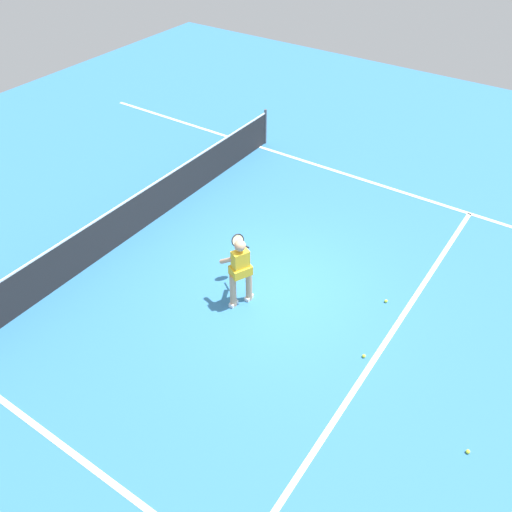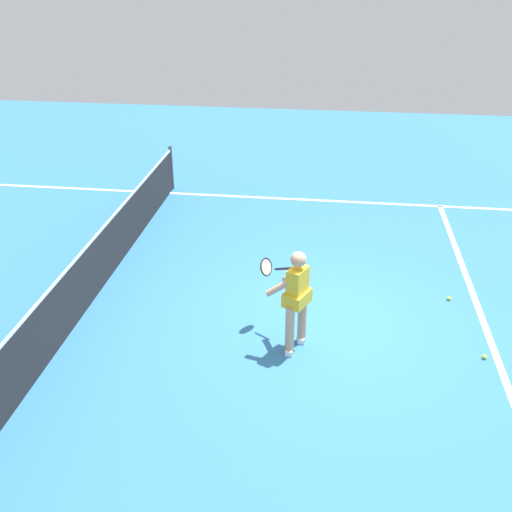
{
  "view_description": "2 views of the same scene",
  "coord_description": "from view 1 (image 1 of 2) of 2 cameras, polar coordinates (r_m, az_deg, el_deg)",
  "views": [
    {
      "loc": [
        -7.2,
        -4.38,
        7.62
      ],
      "look_at": [
        -0.26,
        0.33,
        0.86
      ],
      "focal_mm": 38.13,
      "sensor_mm": 36.0,
      "label": 1
    },
    {
      "loc": [
        -7.88,
        -0.02,
        5.16
      ],
      "look_at": [
        -0.02,
        1.02,
        1.07
      ],
      "focal_mm": 41.72,
      "sensor_mm": 36.0,
      "label": 2
    }
  ],
  "objects": [
    {
      "name": "sideline_right_marking",
      "position": [
        15.01,
        12.45,
        7.43
      ],
      "size": [
        0.1,
        19.03,
        0.01
      ],
      "primitive_type": "cube",
      "color": "white",
      "rests_on": "ground"
    },
    {
      "name": "service_line_marking",
      "position": [
        10.64,
        13.75,
        -8.29
      ],
      "size": [
        9.96,
        0.1,
        0.01
      ],
      "primitive_type": "cube",
      "color": "white",
      "rests_on": "ground"
    },
    {
      "name": "tennis_ball_mid",
      "position": [
        11.31,
        13.49,
        -4.61
      ],
      "size": [
        0.07,
        0.07,
        0.07
      ],
      "primitive_type": "sphere",
      "color": "#D1E533",
      "rests_on": "ground"
    },
    {
      "name": "tennis_player",
      "position": [
        10.49,
        -1.66,
        -1.37
      ],
      "size": [
        1.03,
        0.83,
        1.55
      ],
      "color": "tan",
      "rests_on": "ground"
    },
    {
      "name": "tennis_ball_far",
      "position": [
        9.46,
        21.35,
        -18.57
      ],
      "size": [
        0.07,
        0.07,
        0.07
      ],
      "primitive_type": "sphere",
      "color": "#D1E533",
      "rests_on": "ground"
    },
    {
      "name": "court_net",
      "position": [
        12.98,
        -11.99,
        4.68
      ],
      "size": [
        10.64,
        0.08,
        1.06
      ],
      "color": "#4C4C51",
      "rests_on": "ground"
    },
    {
      "name": "ground_plane",
      "position": [
        11.36,
        2.1,
        -3.28
      ],
      "size": [
        27.34,
        27.34,
        0.0
      ],
      "primitive_type": "plane",
      "color": "teal"
    },
    {
      "name": "tennis_ball_near",
      "position": [
        10.19,
        11.26,
        -10.24
      ],
      "size": [
        0.07,
        0.07,
        0.07
      ],
      "primitive_type": "sphere",
      "color": "#D1E533",
      "rests_on": "ground"
    },
    {
      "name": "sideline_left_marking",
      "position": [
        9.06,
        -16.31,
        -20.91
      ],
      "size": [
        0.1,
        19.03,
        0.01
      ],
      "primitive_type": "cube",
      "color": "white",
      "rests_on": "ground"
    }
  ]
}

